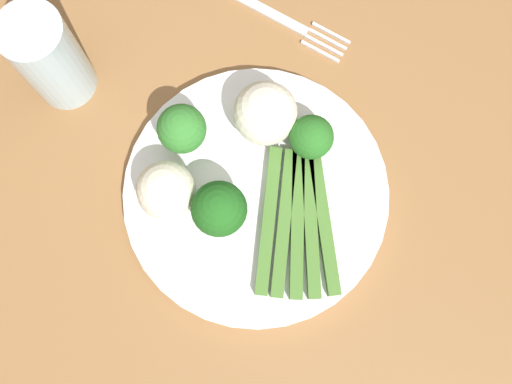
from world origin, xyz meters
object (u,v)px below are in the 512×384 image
Objects in this scene: asparagus_bundle at (297,222)px; broccoli_right at (219,209)px; broccoli_front_left at (311,137)px; fork at (278,18)px; dining_table at (285,192)px; plate at (256,195)px; broccoli_back_right at (182,129)px; cauliflower_mid at (166,190)px; cauliflower_edge at (265,113)px; water_glass at (48,61)px.

broccoli_right reaches higher than asparagus_bundle.
broccoli_front_left reaches higher than fork.
dining_table is 0.13m from plate.
broccoli_front_left is at bearing 153.70° from plate.
broccoli_back_right is at bearing -81.48° from dining_table.
asparagus_bundle is 0.13m from cauliflower_mid.
plate is 4.20× the size of cauliflower_edge.
water_glass is (-0.07, -0.15, 0.02)m from cauliflower_mid.
water_glass is at bearing -89.23° from dining_table.
cauliflower_mid is 0.12m from cauliflower_edge.
broccoli_front_left is at bearing 131.93° from cauliflower_mid.
plate is 4.66× the size of cauliflower_mid.
broccoli_front_left is at bearing 156.16° from dining_table.
broccoli_back_right is 0.35× the size of fork.
broccoli_right is 0.05m from cauliflower_mid.
broccoli_right is at bearing 46.65° from broccoli_back_right.
fork is (-0.19, -0.05, -0.01)m from plate.
dining_table is at bearing 149.27° from broccoli_right.
broccoli_back_right is 1.04× the size of cauliflower_mid.
cauliflower_mid is at bearing -100.33° from asparagus_bundle.
broccoli_front_left is (-0.02, 0.01, 0.16)m from dining_table.
water_glass is (-0.01, -0.14, 0.01)m from broccoli_back_right.
fork is 1.41× the size of water_glass.
plate is 1.56× the size of fork.
water_glass reaches higher than asparagus_bundle.
dining_table is 0.19m from broccoli_right.
broccoli_back_right is at bearing -71.85° from broccoli_front_left.
asparagus_bundle is at bearing 105.99° from broccoli_right.
plate is at bearing 14.46° from cauliflower_edge.
plate reaches higher than dining_table.
broccoli_front_left reaches higher than asparagus_bundle.
fork is (-0.20, -0.10, -0.02)m from asparagus_bundle.
cauliflower_mid is (0.03, -0.08, 0.04)m from plate.
broccoli_front_left is 0.26m from water_glass.
broccoli_front_left is 0.15m from fork.
fork is (-0.15, -0.07, 0.12)m from dining_table.
cauliflower_edge is at bearing -125.52° from dining_table.
cauliflower_mid reaches higher than dining_table.
plate is 0.05m from asparagus_bundle.
broccoli_front_left is 0.14m from cauliflower_mid.
asparagus_bundle is (0.01, 0.05, 0.01)m from plate.
plate is 1.68× the size of asparagus_bundle.
plate is 0.19m from fork.
broccoli_back_right is 0.17m from fork.
broccoli_front_left is (-0.06, 0.03, 0.04)m from plate.
dining_table is at bearing 152.42° from plate.
fork is at bearing 172.79° from cauliflower_mid.
water_glass reaches higher than cauliflower_edge.
water_glass is (0.03, -0.26, 0.01)m from broccoli_front_left.
broccoli_front_left reaches higher than plate.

